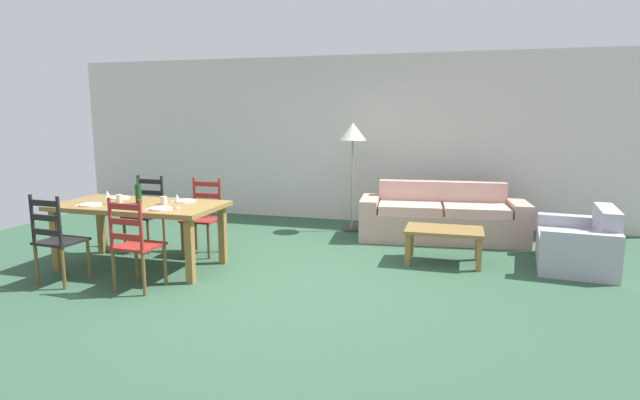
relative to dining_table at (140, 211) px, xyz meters
The scene contains 24 objects.
ground_plane 1.71m from the dining_table, ahead, with size 9.60×9.60×0.02m, color #2F523A.
wall_far 3.73m from the dining_table, 64.67° to the left, with size 9.60×0.16×2.70m, color beige.
dining_table is the anchor object (origin of this frame).
dining_chair_near_left 0.92m from the dining_table, 121.42° to the right, with size 0.45×0.43×0.96m.
dining_chair_near_right 0.86m from the dining_table, 58.86° to the right, with size 0.44×0.43×0.96m.
dining_chair_far_left 0.88m from the dining_table, 120.13° to the left, with size 0.43×0.41×0.96m.
dining_chair_far_right 0.86m from the dining_table, 60.18° to the left, with size 0.42×0.40×0.96m.
dinner_plate_near_left 0.52m from the dining_table, 150.95° to the right, with size 0.24×0.24×0.02m, color white.
fork_near_left 0.66m from the dining_table, 157.38° to the right, with size 0.02×0.17×0.01m, color silver.
dinner_plate_near_right 0.52m from the dining_table, 29.05° to the right, with size 0.24×0.24×0.02m, color white.
fork_near_right 0.40m from the dining_table, 39.81° to the right, with size 0.02×0.17×0.01m, color silver.
dinner_plate_far_left 0.52m from the dining_table, 150.95° to the left, with size 0.24×0.24×0.02m, color white.
fork_far_left 0.66m from the dining_table, 157.38° to the left, with size 0.02×0.17×0.01m, color silver.
dinner_plate_far_right 0.52m from the dining_table, 29.05° to the left, with size 0.24×0.24×0.02m, color white.
fork_far_right 0.40m from the dining_table, 39.81° to the left, with size 0.02×0.17×0.01m, color silver.
wine_bottle 0.20m from the dining_table, 145.76° to the left, with size 0.07×0.07×0.32m.
wine_glass_near_left 0.39m from the dining_table, 155.87° to the right, with size 0.06×0.06×0.16m.
wine_glass_near_right 0.63m from the dining_table, 13.93° to the right, with size 0.06×0.06×0.16m.
coffee_cup_primary 0.33m from the dining_table, ahead, with size 0.07×0.07×0.09m, color beige.
coffee_cup_secondary 0.31m from the dining_table, behind, with size 0.07×0.07×0.09m, color beige.
couch 4.06m from the dining_table, 34.99° to the left, with size 2.35×1.03×0.80m.
coffee_table 3.58m from the dining_table, 18.04° to the left, with size 0.90×0.56×0.42m.
armchair_upholstered 5.13m from the dining_table, 15.26° to the left, with size 0.91×1.23×0.72m.
standing_lamp 3.27m from the dining_table, 51.83° to the left, with size 0.40×0.40×1.64m.
Camera 1 is at (1.98, -5.01, 1.77)m, focal length 28.62 mm.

